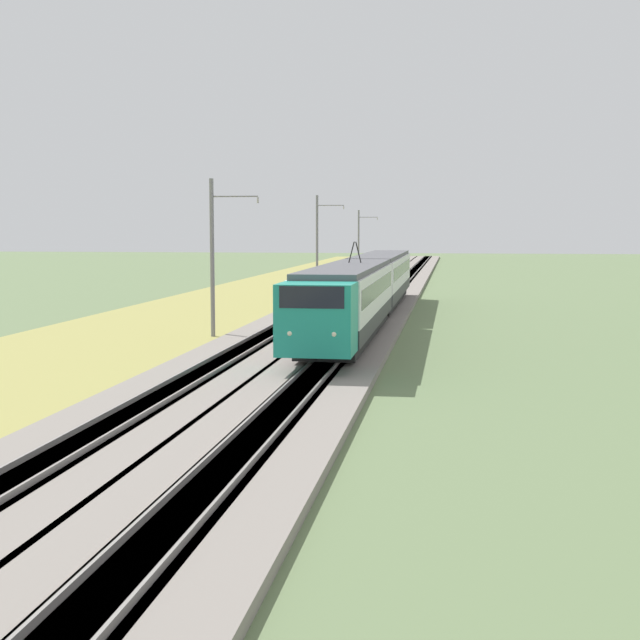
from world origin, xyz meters
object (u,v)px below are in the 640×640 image
passenger_train (368,285)px  catenary_mast_distant (359,240)px  catenary_mast_mid (213,257)px  catenary_mast_far (318,242)px

passenger_train → catenary_mast_distant: (62.37, 7.14, 1.79)m
catenary_mast_mid → catenary_mast_far: size_ratio=0.95×
catenary_mast_mid → catenary_mast_far: bearing=0.0°
catenary_mast_distant → catenary_mast_mid: bearing=180.0°
catenary_mast_mid → catenary_mast_far: catenary_mast_far is taller
passenger_train → catenary_mast_far: (27.27, 7.14, 2.11)m
passenger_train → catenary_mast_mid: size_ratio=5.02×
catenary_mast_mid → catenary_mast_far: (35.10, 0.00, 0.22)m
catenary_mast_far → catenary_mast_distant: catenary_mast_far is taller
catenary_mast_far → catenary_mast_distant: size_ratio=1.08×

